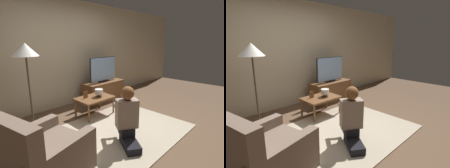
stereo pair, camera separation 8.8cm
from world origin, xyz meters
TOP-DOWN VIEW (x-y plane):
  - ground_plane at (0.00, 0.00)m, footprint 10.00×10.00m
  - wall_back at (0.00, 1.93)m, footprint 10.00×0.06m
  - rug at (0.00, 0.00)m, footprint 2.27×1.88m
  - tv_stand at (0.90, 1.48)m, footprint 1.18×0.49m
  - tv at (0.90, 1.48)m, footprint 0.89×0.08m
  - coffee_table at (0.08, 0.88)m, footprint 0.79×0.55m
  - floor_lamp at (-1.17, 1.15)m, footprint 0.43×0.43m
  - armchair at (-1.56, -0.13)m, footprint 1.06×1.00m
  - person_kneeling at (-0.27, -0.33)m, footprint 0.65×0.82m
  - picture_frame at (-0.09, 0.98)m, footprint 0.11×0.01m
  - table_lamp at (0.18, 0.85)m, footprint 0.18×0.18m

SIDE VIEW (x-z plane):
  - ground_plane at x=0.00m, z-range 0.00..0.00m
  - rug at x=0.00m, z-range 0.00..0.02m
  - tv_stand at x=0.90m, z-range 0.00..0.54m
  - armchair at x=-1.56m, z-range -0.16..0.73m
  - coffee_table at x=0.08m, z-range 0.16..0.57m
  - person_kneeling at x=-0.27m, z-range 0.01..0.94m
  - picture_frame at x=-0.09m, z-range 0.41..0.56m
  - table_lamp at x=0.18m, z-range 0.43..0.60m
  - tv at x=0.90m, z-range 0.55..1.21m
  - wall_back at x=0.00m, z-range 0.00..2.60m
  - floor_lamp at x=-1.17m, z-range 0.59..2.17m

